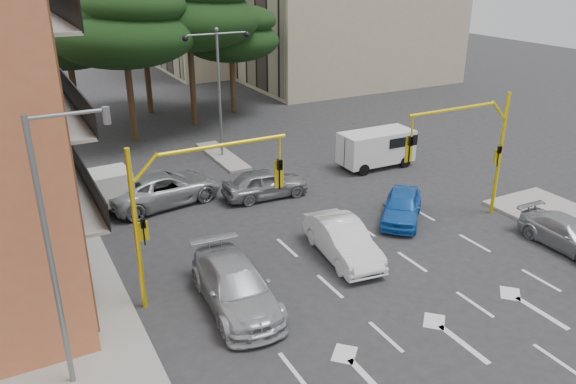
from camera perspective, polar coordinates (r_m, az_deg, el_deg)
name	(u,v)px	position (r m, az deg, el deg)	size (l,w,h in m)	color
ground	(373,274)	(22.81, 8.59, -8.20)	(120.00, 120.00, 0.00)	#28282B
median_strip	(222,156)	(35.64, -6.68, 3.66)	(1.40, 6.00, 0.15)	gray
pine_left_near	(124,26)	(38.53, -16.32, 15.87)	(9.15, 9.15, 10.23)	#382616
pine_center	(189,9)	(41.70, -10.07, 17.82)	(9.98, 9.98, 11.16)	#382616
pine_left_far	(67,33)	(42.03, -21.57, 14.77)	(8.32, 8.32, 9.30)	#382616
pine_right	(232,33)	(45.16, -5.74, 15.74)	(7.49, 7.49, 8.37)	#382616
pine_back	(143,15)	(45.99, -14.55, 17.02)	(9.15, 9.15, 10.23)	#382616
signal_mast_right	(474,143)	(26.85, 18.40, 4.79)	(5.79, 0.37, 6.00)	yellow
signal_mast_left	(185,198)	(19.82, -10.38, -0.64)	(5.79, 0.37, 6.00)	yellow
street_lamp_left	(56,241)	(16.07, -22.50, -4.58)	(2.08, 0.20, 8.00)	slate
street_lamp_center	(218,71)	(34.28, -7.09, 12.14)	(4.16, 0.36, 7.77)	slate
car_white_hatch	(343,240)	(23.47, 5.57, -4.88)	(1.67, 4.78, 1.57)	white
car_blue_compact	(402,206)	(27.19, 11.50, -1.42)	(1.68, 4.18, 1.42)	blue
car_silver_wagon	(236,286)	(20.35, -5.35, -9.51)	(2.24, 5.52, 1.60)	#ABADB4
car_silver_cross_a	(164,188)	(29.14, -12.52, 0.39)	(2.72, 5.91, 1.64)	#A7ABAF
car_silver_cross_b	(265,183)	(29.22, -2.34, 0.88)	(1.80, 4.47, 1.52)	gray
car_silver_parked	(568,234)	(26.99, 26.60, -3.85)	(1.82, 4.49, 1.30)	#9C9EA3
van_white	(376,149)	(33.88, 8.94, 4.36)	(2.01, 4.43, 2.22)	white
box_truck_a	(87,197)	(28.46, -19.78, -0.44)	(1.84, 4.38, 2.15)	white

